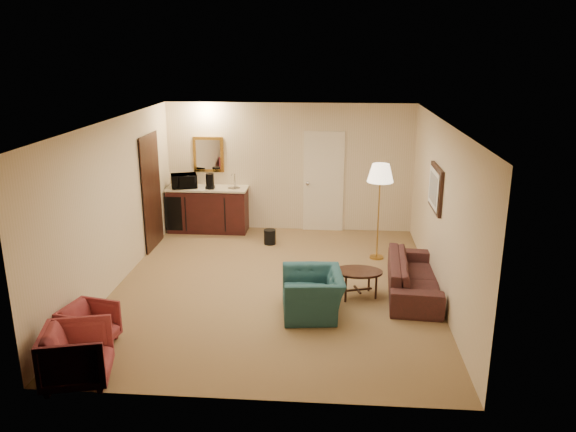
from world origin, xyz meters
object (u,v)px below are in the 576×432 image
(wetbar_cabinet, at_px, (208,209))
(floor_lamp, at_px, (379,212))
(sofa, at_px, (414,270))
(rose_chair_near, at_px, (89,324))
(coffee_maker, at_px, (210,181))
(microwave, at_px, (184,179))
(rose_chair_far, at_px, (77,352))
(teal_armchair, at_px, (313,287))
(waste_bin, at_px, (270,237))
(coffee_table, at_px, (358,284))

(wetbar_cabinet, relative_size, floor_lamp, 0.95)
(sofa, bearing_deg, rose_chair_near, 118.49)
(coffee_maker, bearing_deg, sofa, -39.53)
(sofa, relative_size, microwave, 3.77)
(floor_lamp, bearing_deg, coffee_maker, 159.56)
(wetbar_cabinet, distance_m, coffee_maker, 0.63)
(sofa, height_order, microwave, microwave)
(rose_chair_far, height_order, coffee_maker, coffee_maker)
(sofa, xyz_separation_m, microwave, (-4.25, 2.74, 0.72))
(sofa, xyz_separation_m, teal_armchair, (-1.52, -0.82, 0.04))
(rose_chair_far, xyz_separation_m, floor_lamp, (3.64, 4.20, 0.50))
(teal_armchair, bearing_deg, microwave, -148.97)
(teal_armchair, distance_m, waste_bin, 3.06)
(coffee_table, xyz_separation_m, floor_lamp, (0.41, 1.67, 0.65))
(rose_chair_near, bearing_deg, rose_chair_far, -153.24)
(floor_lamp, relative_size, waste_bin, 6.08)
(teal_armchair, xyz_separation_m, rose_chair_near, (-2.78, -1.10, -0.12))
(wetbar_cabinet, distance_m, rose_chair_near, 4.75)
(rose_chair_far, xyz_separation_m, waste_bin, (1.64, 4.80, -0.22))
(rose_chair_near, bearing_deg, floor_lamp, -36.42)
(sofa, distance_m, coffee_maker, 4.64)
(floor_lamp, xyz_separation_m, microwave, (-3.80, 1.26, 0.23))
(coffee_table, height_order, waste_bin, coffee_table)
(rose_chair_near, relative_size, rose_chair_far, 0.81)
(coffee_table, distance_m, waste_bin, 2.77)
(wetbar_cabinet, xyz_separation_m, coffee_maker, (0.09, -0.10, 0.61))
(microwave, bearing_deg, teal_armchair, -71.29)
(teal_armchair, bearing_deg, rose_chair_near, -74.92)
(waste_bin, distance_m, microwave, 2.14)
(sofa, xyz_separation_m, rose_chair_near, (-4.30, -1.92, -0.08))
(sofa, xyz_separation_m, floor_lamp, (-0.45, 1.48, 0.49))
(rose_chair_near, height_order, waste_bin, rose_chair_near)
(coffee_table, bearing_deg, floor_lamp, 76.19)
(rose_chair_near, height_order, microwave, microwave)
(sofa, height_order, rose_chair_near, sofa)
(rose_chair_near, relative_size, waste_bin, 2.09)
(rose_chair_far, xyz_separation_m, microwave, (-0.16, 5.46, 0.73))
(wetbar_cabinet, xyz_separation_m, rose_chair_near, (-0.50, -4.72, -0.16))
(wetbar_cabinet, bearing_deg, rose_chair_near, -96.05)
(wetbar_cabinet, distance_m, teal_armchair, 4.28)
(wetbar_cabinet, bearing_deg, coffee_table, -45.52)
(rose_chair_near, distance_m, floor_lamp, 5.17)
(rose_chair_far, bearing_deg, wetbar_cabinet, -17.24)
(sofa, xyz_separation_m, coffee_maker, (-3.71, 2.69, 0.70))
(teal_armchair, distance_m, rose_chair_far, 3.20)
(rose_chair_near, height_order, rose_chair_far, rose_chair_far)
(waste_bin, xyz_separation_m, microwave, (-1.80, 0.66, 0.95))
(rose_chair_far, relative_size, floor_lamp, 0.42)
(floor_lamp, bearing_deg, coffee_table, -103.81)
(rose_chair_near, relative_size, floor_lamp, 0.34)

